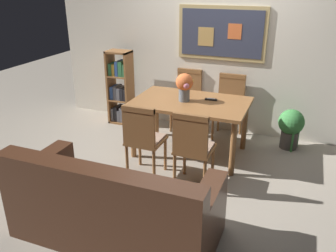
{
  "coord_description": "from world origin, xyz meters",
  "views": [
    {
      "loc": [
        1.18,
        -3.67,
        2.18
      ],
      "look_at": [
        -0.16,
        -0.28,
        0.65
      ],
      "focal_mm": 37.88,
      "sensor_mm": 36.0,
      "label": 1
    }
  ],
  "objects_px": {
    "dining_chair_far_right": "(230,101)",
    "leather_couch": "(114,208)",
    "dining_table": "(191,108)",
    "potted_ivy": "(291,126)",
    "tv_remote": "(211,99)",
    "bookshelf": "(121,90)",
    "dining_chair_near_left": "(143,135)",
    "dining_chair_near_right": "(193,144)",
    "dining_chair_far_left": "(187,95)",
    "flower_vase": "(185,85)"
  },
  "relations": [
    {
      "from": "dining_chair_far_right",
      "to": "leather_couch",
      "type": "xyz_separation_m",
      "value": [
        -0.45,
        -2.61,
        -0.22
      ]
    },
    {
      "from": "dining_table",
      "to": "potted_ivy",
      "type": "relative_size",
      "value": 2.46
    },
    {
      "from": "potted_ivy",
      "to": "dining_table",
      "type": "bearing_deg",
      "value": -152.45
    },
    {
      "from": "leather_couch",
      "to": "potted_ivy",
      "type": "height_order",
      "value": "leather_couch"
    },
    {
      "from": "potted_ivy",
      "to": "tv_remote",
      "type": "xyz_separation_m",
      "value": [
        -1.0,
        -0.52,
        0.42
      ]
    },
    {
      "from": "bookshelf",
      "to": "potted_ivy",
      "type": "height_order",
      "value": "bookshelf"
    },
    {
      "from": "dining_chair_near_left",
      "to": "potted_ivy",
      "type": "height_order",
      "value": "dining_chair_near_left"
    },
    {
      "from": "leather_couch",
      "to": "bookshelf",
      "type": "distance_m",
      "value": 2.81
    },
    {
      "from": "dining_chair_near_right",
      "to": "potted_ivy",
      "type": "distance_m",
      "value": 1.74
    },
    {
      "from": "dining_chair_near_right",
      "to": "leather_couch",
      "type": "relative_size",
      "value": 0.51
    },
    {
      "from": "leather_couch",
      "to": "dining_chair_far_right",
      "type": "bearing_deg",
      "value": 80.33
    },
    {
      "from": "dining_chair_far_right",
      "to": "dining_chair_near_left",
      "type": "relative_size",
      "value": 1.0
    },
    {
      "from": "leather_couch",
      "to": "dining_chair_far_left",
      "type": "bearing_deg",
      "value": 94.74
    },
    {
      "from": "dining_table",
      "to": "dining_chair_far_right",
      "type": "height_order",
      "value": "dining_chair_far_right"
    },
    {
      "from": "dining_chair_near_left",
      "to": "potted_ivy",
      "type": "distance_m",
      "value": 2.11
    },
    {
      "from": "dining_table",
      "to": "dining_chair_near_right",
      "type": "relative_size",
      "value": 1.6
    },
    {
      "from": "bookshelf",
      "to": "dining_chair_near_left",
      "type": "bearing_deg",
      "value": -53.49
    },
    {
      "from": "dining_chair_near_right",
      "to": "bookshelf",
      "type": "bearing_deg",
      "value": 138.86
    },
    {
      "from": "dining_chair_near_left",
      "to": "dining_chair_far_left",
      "type": "height_order",
      "value": "same"
    },
    {
      "from": "dining_chair_near_right",
      "to": "potted_ivy",
      "type": "relative_size",
      "value": 1.54
    },
    {
      "from": "bookshelf",
      "to": "dining_table",
      "type": "bearing_deg",
      "value": -25.08
    },
    {
      "from": "dining_chair_far_left",
      "to": "dining_chair_far_right",
      "type": "bearing_deg",
      "value": -5.0
    },
    {
      "from": "tv_remote",
      "to": "flower_vase",
      "type": "bearing_deg",
      "value": -153.86
    },
    {
      "from": "leather_couch",
      "to": "dining_chair_near_left",
      "type": "bearing_deg",
      "value": 100.93
    },
    {
      "from": "dining_chair_far_left",
      "to": "leather_couch",
      "type": "distance_m",
      "value": 2.69
    },
    {
      "from": "dining_chair_far_right",
      "to": "tv_remote",
      "type": "height_order",
      "value": "dining_chair_far_right"
    },
    {
      "from": "dining_chair_far_left",
      "to": "tv_remote",
      "type": "relative_size",
      "value": 5.72
    },
    {
      "from": "dining_chair_near_right",
      "to": "dining_chair_near_left",
      "type": "xyz_separation_m",
      "value": [
        -0.59,
        0.01,
        0.0
      ]
    },
    {
      "from": "dining_chair_near_right",
      "to": "dining_chair_near_left",
      "type": "bearing_deg",
      "value": 179.36
    },
    {
      "from": "dining_table",
      "to": "potted_ivy",
      "type": "distance_m",
      "value": 1.42
    },
    {
      "from": "dining_chair_near_left",
      "to": "bookshelf",
      "type": "relative_size",
      "value": 0.78
    },
    {
      "from": "dining_chair_far_left",
      "to": "leather_couch",
      "type": "bearing_deg",
      "value": -85.26
    },
    {
      "from": "dining_chair_near_right",
      "to": "potted_ivy",
      "type": "xyz_separation_m",
      "value": [
        0.94,
        1.45,
        -0.22
      ]
    },
    {
      "from": "bookshelf",
      "to": "potted_ivy",
      "type": "relative_size",
      "value": 1.97
    },
    {
      "from": "bookshelf",
      "to": "dining_chair_near_right",
      "type": "bearing_deg",
      "value": -41.14
    },
    {
      "from": "dining_chair_near_left",
      "to": "dining_chair_far_left",
      "type": "relative_size",
      "value": 1.0
    },
    {
      "from": "dining_chair_near_left",
      "to": "bookshelf",
      "type": "bearing_deg",
      "value": 126.51
    },
    {
      "from": "dining_chair_far_right",
      "to": "bookshelf",
      "type": "relative_size",
      "value": 0.78
    },
    {
      "from": "dining_chair_near_left",
      "to": "leather_couch",
      "type": "height_order",
      "value": "dining_chair_near_left"
    },
    {
      "from": "bookshelf",
      "to": "potted_ivy",
      "type": "distance_m",
      "value": 2.61
    },
    {
      "from": "dining_table",
      "to": "bookshelf",
      "type": "height_order",
      "value": "bookshelf"
    },
    {
      "from": "dining_chair_far_right",
      "to": "leather_couch",
      "type": "bearing_deg",
      "value": -99.67
    },
    {
      "from": "flower_vase",
      "to": "dining_chair_far_right",
      "type": "bearing_deg",
      "value": 61.42
    },
    {
      "from": "dining_chair_near_right",
      "to": "dining_chair_far_left",
      "type": "height_order",
      "value": "same"
    },
    {
      "from": "dining_table",
      "to": "tv_remote",
      "type": "xyz_separation_m",
      "value": [
        0.23,
        0.13,
        0.1
      ]
    },
    {
      "from": "dining_chair_far_right",
      "to": "flower_vase",
      "type": "xyz_separation_m",
      "value": [
        -0.43,
        -0.78,
        0.4
      ]
    },
    {
      "from": "dining_chair_far_left",
      "to": "tv_remote",
      "type": "distance_m",
      "value": 0.91
    },
    {
      "from": "dining_chair_near_right",
      "to": "leather_couch",
      "type": "distance_m",
      "value": 1.14
    },
    {
      "from": "dining_chair_far_right",
      "to": "leather_couch",
      "type": "height_order",
      "value": "dining_chair_far_right"
    },
    {
      "from": "flower_vase",
      "to": "tv_remote",
      "type": "xyz_separation_m",
      "value": [
        0.31,
        0.15,
        -0.2
      ]
    }
  ]
}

